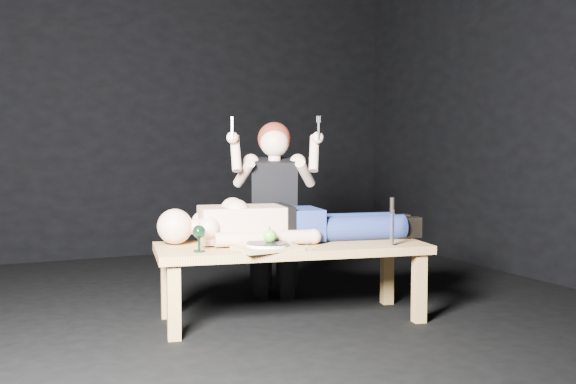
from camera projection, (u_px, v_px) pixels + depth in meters
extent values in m
plane|color=black|center=(233.00, 318.00, 3.95)|extent=(5.00, 5.00, 0.00)
plane|color=black|center=(141.00, 93.00, 6.12)|extent=(5.00, 0.00, 5.00)
cube|color=tan|center=(292.00, 282.00, 3.89)|extent=(1.63, 0.84, 0.45)
cube|color=tan|center=(267.00, 248.00, 3.65)|extent=(0.36, 0.28, 0.02)
cylinder|color=white|center=(267.00, 245.00, 3.65)|extent=(0.25, 0.25, 0.02)
sphere|color=#52A21B|center=(270.00, 236.00, 3.67)|extent=(0.07, 0.07, 0.07)
cube|color=#B2B2B7|center=(237.00, 251.00, 3.61)|extent=(0.02, 0.17, 0.01)
cube|color=#B2B2B7|center=(310.00, 247.00, 3.74)|extent=(0.05, 0.16, 0.01)
cube|color=#B2B2B7|center=(293.00, 245.00, 3.80)|extent=(0.07, 0.16, 0.01)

